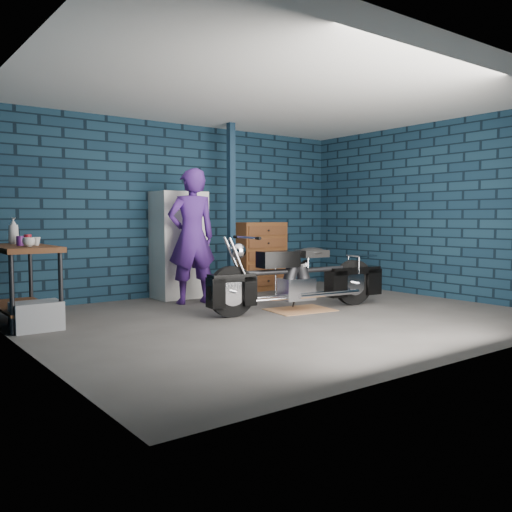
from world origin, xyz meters
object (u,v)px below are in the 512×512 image
at_px(motorcycle, 300,273).
at_px(tool_chest, 260,256).
at_px(workbench, 22,285).
at_px(person, 192,236).
at_px(locker, 179,245).
at_px(storage_bin, 37,316).
at_px(shop_stool, 284,276).

height_order(motorcycle, tool_chest, tool_chest).
xyz_separation_m(workbench, motorcycle, (3.19, -1.24, 0.05)).
distance_m(person, locker, 0.63).
bearing_deg(motorcycle, storage_bin, 174.17).
bearing_deg(workbench, motorcycle, -21.19).
xyz_separation_m(storage_bin, tool_chest, (3.98, 1.23, 0.42)).
distance_m(workbench, person, 2.39).
xyz_separation_m(workbench, locker, (2.46, 0.73, 0.36)).
height_order(workbench, motorcycle, motorcycle).
bearing_deg(motorcycle, locker, 117.61).
relative_size(tool_chest, shop_stool, 1.81).
bearing_deg(tool_chest, motorcycle, -112.50).
xyz_separation_m(person, locker, (0.13, 0.60, -0.15)).
bearing_deg(tool_chest, shop_stool, -99.86).
bearing_deg(person, tool_chest, -150.18).
height_order(person, shop_stool, person).
distance_m(workbench, storage_bin, 0.58).
bearing_deg(workbench, storage_bin, -87.71).
bearing_deg(shop_stool, workbench, 178.68).
bearing_deg(storage_bin, locker, 26.87).
bearing_deg(shop_stool, person, 171.76).
distance_m(workbench, shop_stool, 3.86).
height_order(storage_bin, shop_stool, shop_stool).
bearing_deg(tool_chest, storage_bin, -162.78).
distance_m(person, storage_bin, 2.53).
bearing_deg(motorcycle, person, 129.31).
bearing_deg(workbench, tool_chest, 10.39).
relative_size(person, storage_bin, 3.80).
relative_size(motorcycle, person, 1.18).
bearing_deg(shop_stool, storage_bin, -173.89).
height_order(motorcycle, storage_bin, motorcycle).
height_order(storage_bin, tool_chest, tool_chest).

